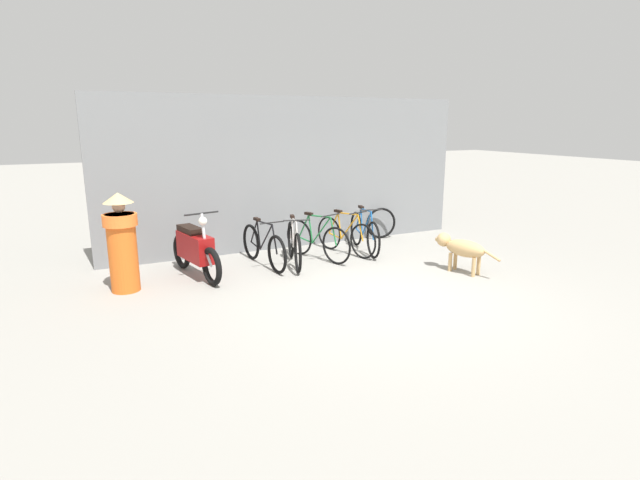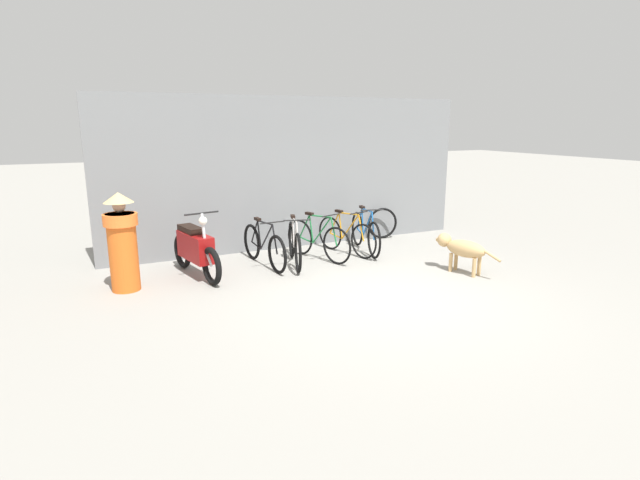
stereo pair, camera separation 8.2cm
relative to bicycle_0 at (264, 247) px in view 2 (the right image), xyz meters
name	(u,v)px [view 2 (the right image)]	position (x,y,z in m)	size (l,w,h in m)	color
ground_plane	(387,296)	(1.11, -2.36, -0.36)	(60.00, 60.00, 0.00)	gray
shop_wall_back	(294,173)	(1.11, 1.18, 1.17)	(7.81, 0.20, 3.07)	slate
bicycle_0	(264,247)	(0.00, 0.00, 0.00)	(0.46, 1.76, 0.89)	black
bicycle_1	(295,245)	(0.55, -0.14, 0.01)	(0.60, 1.68, 0.91)	black
bicycle_2	(318,240)	(1.08, -0.01, 0.02)	(0.63, 1.63, 0.91)	black
bicycle_3	(346,236)	(1.76, 0.10, 0.01)	(0.54, 1.60, 0.89)	black
bicycle_4	(365,233)	(2.20, 0.10, 0.02)	(0.53, 1.76, 0.93)	black
motorcycle	(196,249)	(-1.24, -0.08, 0.11)	(0.58, 1.83, 1.15)	black
stray_dog	(462,248)	(2.95, -1.88, 0.08)	(0.52, 1.24, 0.65)	tan
person_in_robes	(122,241)	(-2.40, -0.34, 0.43)	(0.71, 0.71, 1.54)	orange
spare_tire_left	(382,223)	(3.14, 0.93, -0.01)	(0.69, 0.20, 0.70)	black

